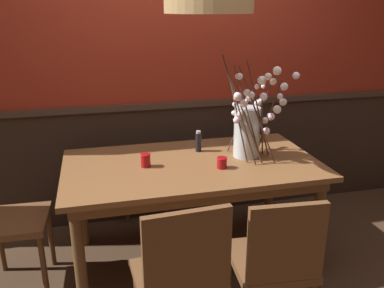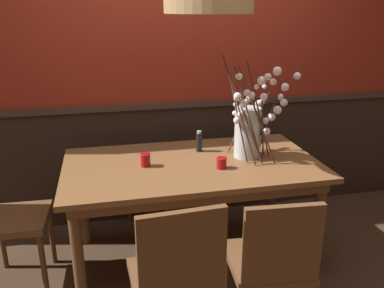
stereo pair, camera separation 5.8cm
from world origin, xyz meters
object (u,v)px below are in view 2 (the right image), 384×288
Objects in this scene: dining_table at (192,173)px; chair_far_side_left at (142,153)px; chair_head_west_end at (3,210)px; vase_with_blossoms at (250,128)px; chair_near_side_right at (272,262)px; candle_holder_nearer_edge at (145,160)px; condiment_bottle at (199,142)px; chair_near_side_left at (177,274)px; candle_holder_nearer_center at (222,163)px.

dining_table is 1.84× the size of chair_far_side_left.
dining_table is at bearing 0.62° from chair_head_west_end.
vase_with_blossoms reaches higher than chair_head_west_end.
chair_near_side_right is 1.00m from vase_with_blossoms.
chair_far_side_left is 0.93m from candle_holder_nearer_edge.
chair_far_side_left is (-0.26, 0.89, -0.15)m from dining_table.
chair_head_west_end is 6.12× the size of condiment_bottle.
candle_holder_nearer_edge is (-0.55, 0.86, 0.29)m from chair_near_side_right.
chair_near_side_right reaches higher than candle_holder_nearer_edge.
chair_near_side_right is at bearing 0.64° from chair_near_side_left.
candle_holder_nearer_center is at bearing 95.22° from chair_near_side_right.
chair_near_side_right is at bearing -74.90° from dining_table.
candle_holder_nearer_center is (0.17, -0.14, 0.12)m from dining_table.
chair_far_side_left reaches higher than condiment_bottle.
chair_far_side_left is at bearing 89.76° from chair_near_side_left.
dining_table is 0.28m from condiment_bottle.
chair_head_west_end is 1.07× the size of chair_near_side_right.
candle_holder_nearer_center is 0.47× the size of condiment_bottle.
chair_near_side_left is 0.98× the size of chair_far_side_left.
candle_holder_nearer_edge is at bearing -153.63° from condiment_bottle.
chair_far_side_left is (0.98, 0.90, -0.01)m from chair_head_west_end.
candle_holder_nearer_center is at bearing -79.18° from condiment_bottle.
candle_holder_nearer_edge is 0.47m from condiment_bottle.
chair_near_side_right is 9.95× the size of candle_holder_nearer_edge.
vase_with_blossoms is (1.65, 0.03, 0.43)m from chair_head_west_end.
candle_holder_nearer_edge is at bearing 0.85° from chair_head_west_end.
chair_near_side_right is at bearing -57.42° from candle_holder_nearer_edge.
chair_near_side_right reaches higher than dining_table.
vase_with_blossoms reaches higher than chair_near_side_left.
vase_with_blossoms is at bearing 32.75° from candle_holder_nearer_center.
candle_holder_nearer_center is (-0.07, 0.71, 0.28)m from chair_near_side_right.
chair_head_west_end is 10.60× the size of candle_holder_nearer_edge.
candle_holder_nearer_edge is (0.92, 0.01, 0.26)m from chair_head_west_end.
chair_head_west_end reaches higher than candle_holder_nearer_edge.
chair_head_west_end is at bearing 138.73° from chair_near_side_left.
chair_far_side_left is 1.30× the size of vase_with_blossoms.
vase_with_blossoms is 4.60× the size of condiment_bottle.
dining_table is 19.10× the size of candle_holder_nearer_edge.
chair_far_side_left reaches higher than chair_near_side_right.
chair_far_side_left is 1.82m from chair_near_side_right.
chair_head_west_end is 1.33m from chair_far_side_left.
candle_holder_nearer_center is 0.36m from condiment_bottle.
chair_far_side_left reaches higher than chair_near_side_left.
dining_table is at bearing -0.02° from candle_holder_nearer_edge.
chair_head_west_end is at bearing 174.67° from candle_holder_nearer_center.
dining_table is at bearing -178.12° from vase_with_blossoms.
chair_head_west_end is at bearing -179.06° from vase_with_blossoms.
chair_near_side_left is at bearing -108.87° from condiment_bottle.
chair_far_side_left reaches higher than candle_holder_nearer_center.
candle_holder_nearer_edge is at bearing -93.70° from chair_far_side_left.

